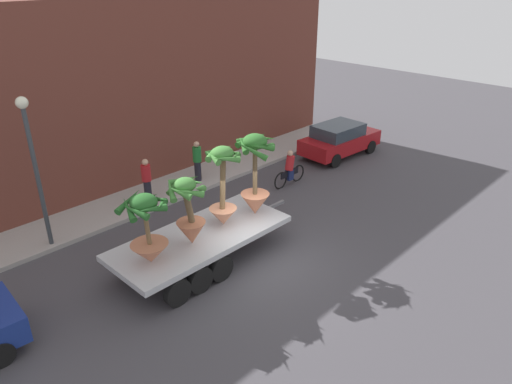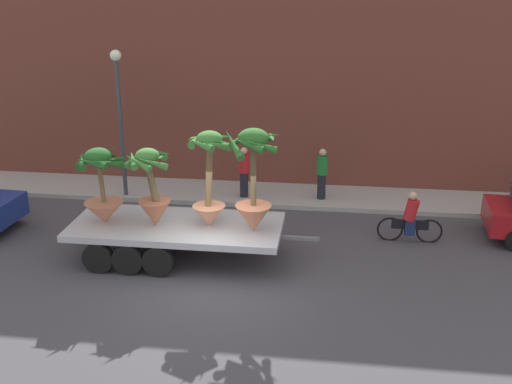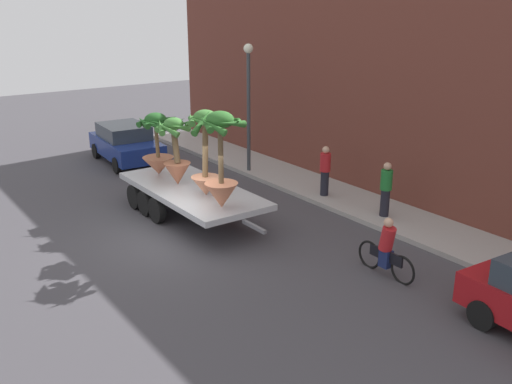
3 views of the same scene
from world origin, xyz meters
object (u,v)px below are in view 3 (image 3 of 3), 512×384
Objects in this scene: potted_palm_extra at (157,146)px; cyclist at (386,250)px; potted_palm_front at (206,155)px; flatbed_trailer at (188,192)px; pedestrian_far_left at (386,188)px; pedestrian_near_gate at (325,170)px; street_lamp at (249,91)px; trailing_car at (126,143)px; potted_palm_middle at (221,162)px; potted_palm_rear at (176,154)px.

cyclist is at bearing 13.86° from potted_palm_extra.
potted_palm_extra is at bearing -177.09° from potted_palm_front.
pedestrian_far_left is (3.97, 4.66, 0.28)m from flatbed_trailer.
street_lamp is (-4.00, -0.34, 2.19)m from pedestrian_near_gate.
trailing_car is at bearing -161.56° from pedestrian_far_left.
potted_palm_middle is 1.48× the size of cyclist.
potted_palm_rear is 6.94m from trailing_car.
street_lamp is (-9.17, 2.31, 2.56)m from cyclist.
street_lamp is (-4.96, 4.41, 0.93)m from potted_palm_middle.
cyclist is at bearing 15.82° from flatbed_trailer.
potted_palm_front is at bearing -120.70° from pedestrian_far_left.
potted_palm_middle is at bearing -7.50° from trailing_car.
trailing_car reaches higher than flatbed_trailer.
street_lamp is at bearing 122.05° from flatbed_trailer.
trailing_car is at bearing 172.50° from potted_palm_middle.
potted_palm_extra is (-1.36, 0.04, -0.05)m from potted_palm_rear.
potted_palm_front is at bearing -92.64° from pedestrian_near_gate.
potted_palm_rear is 1.23× the size of pedestrian_far_left.
flatbed_trailer is at bearing 5.83° from potted_palm_extra.
potted_palm_rear is 1.03× the size of potted_palm_extra.
potted_palm_rear reaches higher than flatbed_trailer.
street_lamp is at bearing 165.86° from cyclist.
potted_palm_front is 1.50× the size of pedestrian_far_left.
cyclist is at bearing -27.16° from pedestrian_near_gate.
pedestrian_far_left is (-2.59, 2.80, 0.37)m from cyclist.
potted_palm_rear is 0.82× the size of potted_palm_front.
potted_palm_middle is 5.01m from pedestrian_near_gate.
potted_palm_middle reaches higher than flatbed_trailer.
potted_palm_middle reaches higher than pedestrian_near_gate.
pedestrian_near_gate is (8.43, 3.52, 0.22)m from trailing_car.
pedestrian_near_gate is at bearing 101.43° from potted_palm_middle.
pedestrian_near_gate is 2.58m from pedestrian_far_left.
potted_palm_front is 8.40m from trailing_car.
potted_palm_rear reaches higher than pedestrian_near_gate.
street_lamp is at bearing -175.70° from pedestrian_far_left.
street_lamp is at bearing -175.11° from pedestrian_near_gate.
pedestrian_far_left is at bearing 132.77° from cyclist.
potted_palm_rear is at bearing -163.20° from cyclist.
pedestrian_far_left is at bearing 59.30° from potted_palm_front.
flatbed_trailer is 1.27m from potted_palm_rear.
street_lamp is (-0.95, 4.34, 1.30)m from potted_palm_extra.
potted_palm_extra reaches higher than flatbed_trailer.
potted_palm_front is 4.69m from pedestrian_near_gate.
street_lamp reaches higher than potted_palm_middle.
potted_palm_rear is 1.52m from potted_palm_front.
potted_palm_middle is 1.59× the size of pedestrian_far_left.
pedestrian_near_gate is (1.69, 4.72, -0.93)m from potted_palm_rear.
street_lamp is at bearing 132.12° from potted_palm_front.
potted_palm_middle reaches higher than potted_palm_front.
pedestrian_far_left is at bearing 49.62° from flatbed_trailer.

